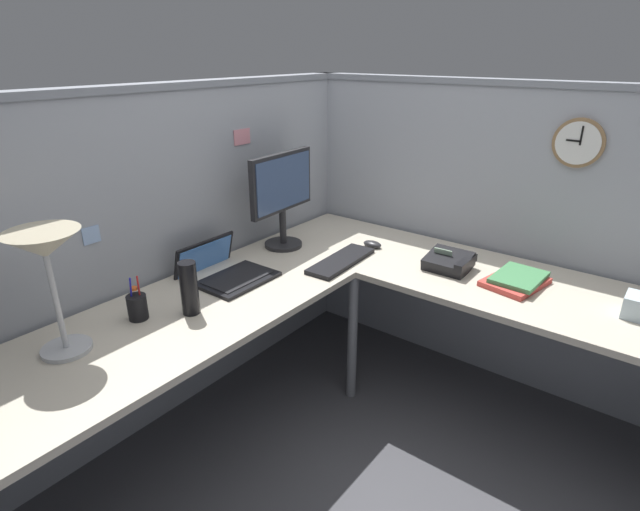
{
  "coord_description": "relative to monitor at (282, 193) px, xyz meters",
  "views": [
    {
      "loc": [
        -1.68,
        -1.05,
        1.71
      ],
      "look_at": [
        0.04,
        0.28,
        0.81
      ],
      "focal_mm": 28.12,
      "sensor_mm": 36.0,
      "label": 1
    }
  ],
  "objects": [
    {
      "name": "ground_plane",
      "position": [
        -0.19,
        -0.64,
        -1.02
      ],
      "size": [
        6.8,
        6.8,
        0.0
      ],
      "primitive_type": "plane",
      "color": "#47474C"
    },
    {
      "name": "cubicle_wall_back",
      "position": [
        -0.55,
        0.23,
        -0.23
      ],
      "size": [
        2.57,
        0.12,
        1.58
      ],
      "color": "#999EA8",
      "rests_on": "ground"
    },
    {
      "name": "cubicle_wall_right",
      "position": [
        0.68,
        -0.9,
        -0.23
      ],
      "size": [
        0.12,
        2.37,
        1.58
      ],
      "color": "#999EA8",
      "rests_on": "ground"
    },
    {
      "name": "desk",
      "position": [
        -0.34,
        -0.69,
        -0.39
      ],
      "size": [
        2.35,
        2.15,
        0.73
      ],
      "color": "beige",
      "rests_on": "ground"
    },
    {
      "name": "monitor",
      "position": [
        0.0,
        0.0,
        0.0
      ],
      "size": [
        0.46,
        0.2,
        0.5
      ],
      "color": "#232326",
      "rests_on": "desk"
    },
    {
      "name": "laptop",
      "position": [
        -0.46,
        -0.03,
        -0.27
      ],
      "size": [
        0.34,
        0.38,
        0.22
      ],
      "color": "black",
      "rests_on": "desk"
    },
    {
      "name": "keyboard",
      "position": [
        0.0,
        -0.38,
        -0.28
      ],
      "size": [
        0.44,
        0.16,
        0.02
      ],
      "primitive_type": "cube",
      "rotation": [
        0.0,
        0.0,
        0.05
      ],
      "color": "black",
      "rests_on": "desk"
    },
    {
      "name": "computer_mouse",
      "position": [
        0.28,
        -0.39,
        -0.28
      ],
      "size": [
        0.06,
        0.1,
        0.03
      ],
      "primitive_type": "ellipsoid",
      "color": "#232326",
      "rests_on": "desk"
    },
    {
      "name": "desk_lamp_dome",
      "position": [
        -1.22,
        -0.07,
        0.07
      ],
      "size": [
        0.24,
        0.24,
        0.44
      ],
      "color": "#B7BABF",
      "rests_on": "desk"
    },
    {
      "name": "pen_cup",
      "position": [
        -0.94,
        -0.07,
        -0.24
      ],
      "size": [
        0.08,
        0.08,
        0.18
      ],
      "color": "black",
      "rests_on": "desk"
    },
    {
      "name": "thermos_flask",
      "position": [
        -0.78,
        -0.2,
        -0.18
      ],
      "size": [
        0.07,
        0.07,
        0.22
      ],
      "primitive_type": "cylinder",
      "color": "black",
      "rests_on": "desk"
    },
    {
      "name": "office_phone",
      "position": [
        0.25,
        -0.84,
        -0.26
      ],
      "size": [
        0.19,
        0.21,
        0.11
      ],
      "color": "black",
      "rests_on": "desk"
    },
    {
      "name": "book_stack",
      "position": [
        0.28,
        -1.14,
        -0.27
      ],
      "size": [
        0.32,
        0.26,
        0.04
      ],
      "color": "#BF3F38",
      "rests_on": "desk"
    },
    {
      "name": "wall_clock",
      "position": [
        0.63,
        -1.22,
        0.3
      ],
      "size": [
        0.04,
        0.22,
        0.22
      ],
      "color": "olive"
    },
    {
      "name": "pinned_note_leftmost",
      "position": [
        -0.94,
        0.18,
        0.0
      ],
      "size": [
        0.07,
        0.0,
        0.07
      ],
      "primitive_type": "cube",
      "color": "#99B7E5"
    },
    {
      "name": "pinned_note_middle",
      "position": [
        -0.09,
        0.18,
        0.28
      ],
      "size": [
        0.11,
        0.0,
        0.08
      ],
      "primitive_type": "cube",
      "color": "pink"
    }
  ]
}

